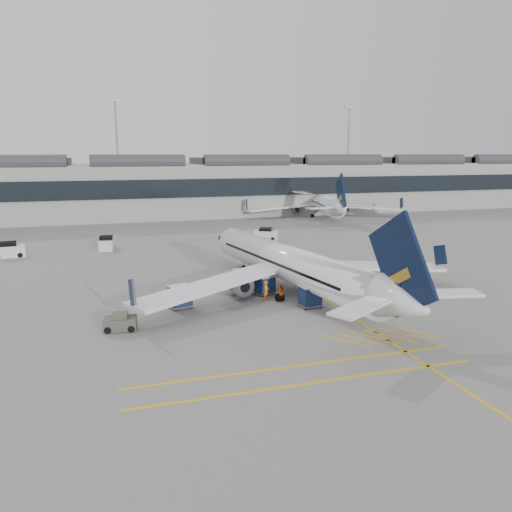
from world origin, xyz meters
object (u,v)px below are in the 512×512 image
object	(u,v)px
belt_loader	(322,288)
baggage_cart_a	(310,296)
pushback_tug	(120,323)
ramp_agent_b	(280,292)
airliner_main	(292,265)
ramp_agent_a	(266,291)

from	to	relation	value
belt_loader	baggage_cart_a	size ratio (longest dim) A/B	2.62
pushback_tug	ramp_agent_b	bearing A→B (deg)	22.54
airliner_main	ramp_agent_b	world-z (taller)	airliner_main
baggage_cart_a	ramp_agent_a	size ratio (longest dim) A/B	1.05
airliner_main	pushback_tug	distance (m)	17.33
belt_loader	pushback_tug	distance (m)	19.58
baggage_cart_a	ramp_agent_a	distance (m)	4.29
baggage_cart_a	airliner_main	bearing A→B (deg)	84.48
ramp_agent_a	baggage_cart_a	bearing A→B (deg)	-95.51
baggage_cart_a	pushback_tug	size ratio (longest dim) A/B	0.75
ramp_agent_a	pushback_tug	size ratio (longest dim) A/B	0.72
baggage_cart_a	ramp_agent_a	world-z (taller)	baggage_cart_a
baggage_cart_a	ramp_agent_a	bearing A→B (deg)	131.33
baggage_cart_a	ramp_agent_b	world-z (taller)	baggage_cart_a
belt_loader	ramp_agent_a	world-z (taller)	belt_loader
airliner_main	ramp_agent_a	bearing A→B (deg)	-163.80
airliner_main	baggage_cart_a	distance (m)	4.79
airliner_main	belt_loader	xyz separation A→B (m)	(2.77, -0.95, -2.21)
airliner_main	baggage_cart_a	xyz separation A→B (m)	(-0.04, -4.45, -1.77)
airliner_main	ramp_agent_b	xyz separation A→B (m)	(-1.95, -2.08, -1.96)
belt_loader	baggage_cart_a	xyz separation A→B (m)	(-2.81, -3.50, 0.44)
airliner_main	ramp_agent_a	world-z (taller)	airliner_main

